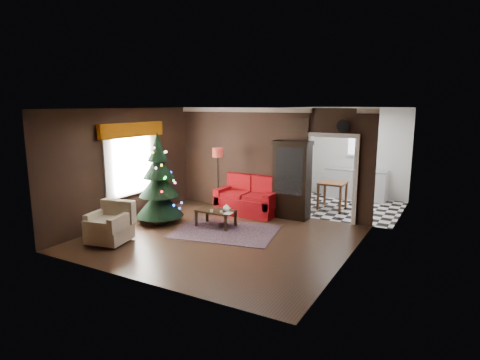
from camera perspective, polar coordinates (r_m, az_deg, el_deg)
The scene contains 26 objects.
floor at distance 8.89m, azimuth -2.86°, elevation -8.26°, with size 5.50×5.50×0.00m, color black.
ceiling at distance 8.40m, azimuth -3.04°, elevation 10.11°, with size 5.50×5.50×0.00m, color white.
wall_back at distance 10.71m, azimuth 4.18°, elevation 2.71°, with size 5.50×5.50×0.00m, color black.
wall_front at distance 6.60m, azimuth -14.57°, elevation -2.68°, with size 5.50×5.50×0.00m, color black.
wall_left at distance 10.25m, azimuth -16.10°, elevation 1.95°, with size 5.50×5.50×0.00m, color black.
wall_right at distance 7.47m, azimuth 15.24°, elevation -1.16°, with size 5.50×5.50×0.00m, color black.
doorway at distance 10.17m, azimuth 12.86°, elevation 0.04°, with size 1.10×0.10×2.10m, color white, non-canonical shape.
left_window at distance 10.35m, azimuth -15.18°, elevation 2.37°, with size 0.05×1.60×1.40m, color white.
valance at distance 10.21m, azimuth -15.08°, elevation 6.89°, with size 0.12×2.10×0.35m, color #7E3E03.
kitchen_floor at distance 11.81m, azimuth 14.72°, elevation -3.78°, with size 3.00×3.00×0.00m, color white.
kitchen_window at distance 12.92m, azimuth 16.72°, elevation 5.01°, with size 0.70×0.06×0.70m, color white.
rug at distance 9.30m, azimuth -2.02°, elevation -7.34°, with size 2.28×1.66×0.01m, color #2E1C29.
loveseat at distance 10.65m, azimuth 1.14°, elevation -2.23°, with size 1.70×0.90×1.00m, color maroon, non-canonical shape.
curio_cabinet at distance 10.28m, azimuth 7.39°, elevation -0.23°, with size 0.90×0.45×1.90m, color black, non-canonical shape.
floor_lamp at distance 10.81m, azimuth -3.15°, elevation -0.26°, with size 0.31×0.31×1.83m, color black, non-canonical shape.
christmas_tree at distance 9.94m, azimuth -11.47°, elevation -0.15°, with size 1.16×1.16×2.21m, color black, non-canonical shape.
armchair at distance 8.88m, azimuth -18.16°, elevation -5.69°, with size 0.80×0.80×0.82m, color tan, non-canonical shape.
coffee_table at distance 9.64m, azimuth -3.44°, elevation -5.41°, with size 0.89×0.53×0.40m, color #332416, non-canonical shape.
teapot at distance 9.38m, azimuth -1.95°, elevation -4.04°, with size 0.18×0.18×0.17m, color silver, non-canonical shape.
cup_a at distance 9.32m, azimuth -2.69°, elevation -4.51°, with size 0.06×0.06×0.05m, color white.
cup_b at distance 9.40m, azimuth -4.06°, elevation -4.38°, with size 0.07×0.07×0.06m, color white.
book at distance 9.25m, azimuth -2.12°, elevation -4.08°, with size 0.17×0.02×0.23m, color #7E6B4F.
wall_clock at distance 9.90m, azimuth 14.50°, elevation 7.45°, with size 0.32×0.32×0.06m, color white.
painting at distance 10.29m, azimuth 7.96°, elevation 7.07°, with size 0.62×0.05×0.52m, color #BA8A49.
kitchen_counter at distance 12.85m, azimuth 16.17°, elevation -0.63°, with size 1.80×0.60×0.90m, color silver.
kitchen_table at distance 11.52m, azimuth 12.99°, elevation -2.15°, with size 0.70×0.70×0.75m, color brown, non-canonical shape.
Camera 1 is at (4.47, -7.11, 2.89)m, focal length 29.99 mm.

